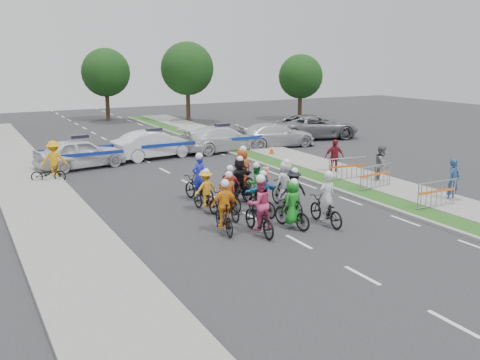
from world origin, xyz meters
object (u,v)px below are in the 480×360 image
rider_0 (326,207)px  rider_1 (292,209)px  parked_bike (48,173)px  rider_13 (242,174)px  rider_2 (259,212)px  police_car_1 (155,144)px  rider_8 (255,189)px  civilian_sedan (276,135)px  barrier_2 (347,169)px  tree_1 (187,69)px  police_car_0 (81,153)px  tree_2 (301,77)px  spectator_1 (382,164)px  rider_6 (228,203)px  police_car_2 (222,139)px  rider_5 (262,196)px  spectator_2 (334,157)px  marshal_hiviz (54,160)px  barrier_0 (437,195)px  rider_4 (293,196)px  cone_0 (266,170)px  spectator_0 (453,181)px  rider_7 (285,188)px  rider_12 (199,185)px  barrier_1 (376,178)px  tree_4 (106,73)px  rider_3 (224,212)px  rider_10 (206,194)px  civilian_suv (315,127)px  rider_11 (239,181)px  rider_9 (229,193)px

rider_0 → rider_1: bearing=-8.2°
parked_bike → rider_13: bearing=-110.4°
rider_2 → police_car_1: bearing=-92.7°
rider_8 → civilian_sedan: bearing=-126.9°
barrier_2 → tree_1: bearing=84.6°
police_car_0 → tree_2: 24.55m
rider_2 → spectator_1: rider_2 is taller
rider_6 → rider_8: rider_6 is taller
police_car_2 → parked_bike: bearing=103.0°
rider_1 → civilian_sedan: rider_1 is taller
rider_5 → spectator_2: spectator_2 is taller
rider_2 → marshal_hiviz: bearing=-65.7°
police_car_2 → barrier_0: police_car_2 is taller
rider_4 → cone_0: size_ratio=2.62×
spectator_0 → parked_bike: spectator_0 is taller
rider_4 → spectator_2: rider_4 is taller
rider_7 → tree_2: tree_2 is taller
rider_0 → rider_12: size_ratio=0.94×
rider_2 → barrier_2: size_ratio=1.02×
spectator_1 → parked_bike: size_ratio=1.12×
rider_8 → police_car_1: 11.22m
rider_4 → rider_7: 0.95m
barrier_0 → barrier_1: size_ratio=1.00×
tree_4 → spectator_2: bearing=-81.3°
tree_1 → tree_4: (-6.00, 4.00, -0.35)m
barrier_2 → rider_5: bearing=-155.9°
rider_2 → rider_3: (-0.96, 0.64, -0.04)m
civilian_sedan → barrier_1: 11.81m
police_car_0 → spectator_2: (10.68, -7.42, 0.08)m
rider_4 → spectator_1: bearing=-150.6°
rider_10 → barrier_2: bearing=-178.7°
rider_0 → spectator_2: (5.26, 6.23, 0.23)m
civilian_suv → barrier_0: bearing=171.5°
rider_7 → barrier_0: (4.93, -3.01, -0.19)m
police_car_1 → marshal_hiviz: marshal_hiviz is taller
rider_7 → police_car_1: 11.99m
barrier_2 → tree_4: bearing=97.5°
barrier_1 → rider_11: bearing=166.5°
barrier_0 → rider_12: bearing=144.3°
rider_9 → police_car_1: size_ratio=0.37×
rider_9 → spectator_1: rider_9 is taller
rider_8 → barrier_2: bearing=-166.6°
spectator_1 → barrier_2: bearing=106.9°
parked_bike → tree_1: size_ratio=0.23×
civilian_suv → police_car_0: bearing=110.4°
spectator_2 → cone_0: bearing=175.0°
spectator_1 → tree_4: bearing=67.6°
rider_11 → barrier_2: rider_11 is taller
rider_0 → tree_1: (7.16, 28.96, 3.90)m
rider_7 → cone_0: 5.16m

